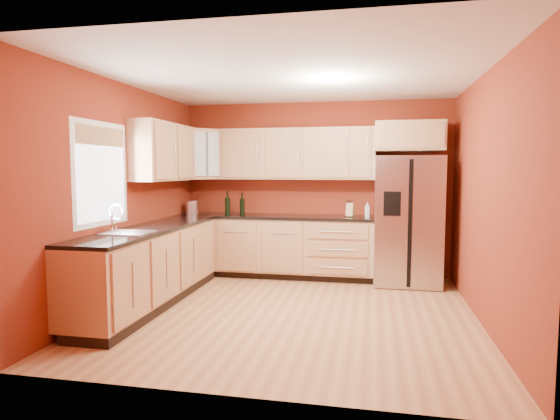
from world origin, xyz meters
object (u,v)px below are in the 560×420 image
(refrigerator, at_px, (407,220))
(canister_left, at_px, (190,208))
(knife_block, at_px, (350,210))
(wine_bottle_a, at_px, (242,204))
(soap_dispenser, at_px, (367,210))

(refrigerator, xyz_separation_m, canister_left, (-3.20, -0.01, 0.13))
(canister_left, bearing_deg, refrigerator, 0.20)
(knife_block, bearing_deg, refrigerator, 4.86)
(knife_block, bearing_deg, wine_bottle_a, -170.48)
(refrigerator, xyz_separation_m, soap_dispenser, (-0.55, 0.10, 0.13))
(canister_left, bearing_deg, soap_dispenser, 2.39)
(canister_left, bearing_deg, knife_block, 2.16)
(knife_block, bearing_deg, canister_left, -167.29)
(soap_dispenser, bearing_deg, wine_bottle_a, 179.72)
(knife_block, relative_size, soap_dispenser, 0.94)
(refrigerator, bearing_deg, knife_block, 174.31)
(refrigerator, relative_size, wine_bottle_a, 5.45)
(canister_left, height_order, wine_bottle_a, wine_bottle_a)
(wine_bottle_a, bearing_deg, refrigerator, -2.57)
(wine_bottle_a, bearing_deg, soap_dispenser, -0.28)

